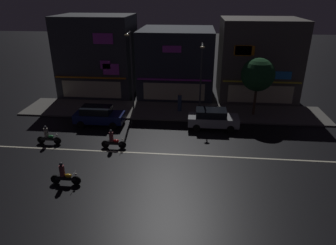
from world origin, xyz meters
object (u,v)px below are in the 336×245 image
streetlamp_west (131,65)px  pedestrian_on_sidewalk (180,103)px  motorcycle_opposite_lane (113,141)px  streetlamp_mid (201,71)px  parked_car_near_kerb (213,118)px  motorcycle_following (64,175)px  traffic_cone (191,122)px  parked_car_trailing (99,115)px  motorcycle_lead (48,136)px

streetlamp_west → pedestrian_on_sidewalk: 5.81m
streetlamp_west → motorcycle_opposite_lane: bearing=-89.5°
pedestrian_on_sidewalk → streetlamp_mid: bearing=29.0°
parked_car_near_kerb → motorcycle_following: size_ratio=2.26×
parked_car_near_kerb → traffic_cone: bearing=169.4°
motorcycle_opposite_lane → motorcycle_following: bearing=-109.2°
parked_car_near_kerb → streetlamp_mid: bearing=104.9°
parked_car_near_kerb → pedestrian_on_sidewalk: bearing=131.6°
streetlamp_mid → parked_car_trailing: streetlamp_mid is taller
motorcycle_following → motorcycle_lead: bearing=-56.7°
streetlamp_mid → traffic_cone: streetlamp_mid is taller
pedestrian_on_sidewalk → parked_car_near_kerb: pedestrian_on_sidewalk is taller
streetlamp_west → traffic_cone: 7.81m
motorcycle_lead → motorcycle_opposite_lane: (5.17, -0.22, 0.00)m
motorcycle_lead → motorcycle_opposite_lane: 5.17m
motorcycle_lead → motorcycle_following: same height
pedestrian_on_sidewalk → motorcycle_following: pedestrian_on_sidewalk is taller
parked_car_trailing → motorcycle_opposite_lane: 4.88m
parked_car_near_kerb → motorcycle_lead: bearing=-161.5°
parked_car_near_kerb → traffic_cone: 1.97m
pedestrian_on_sidewalk → motorcycle_following: bearing=-106.4°
parked_car_trailing → motorcycle_following: size_ratio=2.26×
traffic_cone → pedestrian_on_sidewalk: bearing=111.3°
parked_car_near_kerb → motorcycle_opposite_lane: parked_car_near_kerb is taller
traffic_cone → motorcycle_following: bearing=-127.6°
parked_car_near_kerb → motorcycle_lead: (-12.75, -4.26, -0.24)m
streetlamp_mid → pedestrian_on_sidewalk: (-1.95, -0.68, -3.01)m
motorcycle_lead → traffic_cone: bearing=18.1°
streetlamp_mid → pedestrian_on_sidewalk: 3.65m
streetlamp_west → streetlamp_mid: size_ratio=1.16×
streetlamp_mid → pedestrian_on_sidewalk: streetlamp_mid is taller
pedestrian_on_sidewalk → motorcycle_lead: 12.39m
pedestrian_on_sidewalk → motorcycle_opposite_lane: pedestrian_on_sidewalk is taller
streetlamp_mid → parked_car_trailing: 10.37m
motorcycle_lead → pedestrian_on_sidewalk: bearing=33.6°
motorcycle_opposite_lane → streetlamp_west: bearing=90.9°
parked_car_trailing → traffic_cone: size_ratio=7.82×
motorcycle_following → pedestrian_on_sidewalk: bearing=-117.1°
streetlamp_west → streetlamp_mid: bearing=6.2°
streetlamp_west → streetlamp_mid: streetlamp_west is taller
streetlamp_west → streetlamp_mid: (6.55, 0.71, -0.55)m
traffic_cone → streetlamp_west: bearing=152.2°
motorcycle_opposite_lane → parked_car_near_kerb: bearing=31.0°
pedestrian_on_sidewalk → motorcycle_lead: (-9.70, -7.69, -0.33)m
parked_car_trailing → motorcycle_following: bearing=94.2°
streetlamp_west → parked_car_near_kerb: (7.65, -3.40, -3.65)m
streetlamp_west → parked_car_trailing: 5.66m
motorcycle_lead → parked_car_trailing: bearing=50.7°
motorcycle_lead → streetlamp_west: bearing=51.5°
pedestrian_on_sidewalk → parked_car_near_kerb: 4.59m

